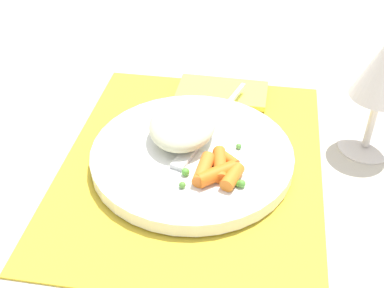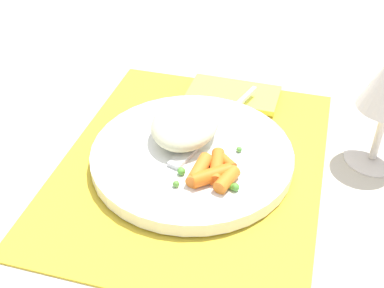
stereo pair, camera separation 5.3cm
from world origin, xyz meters
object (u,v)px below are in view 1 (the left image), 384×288
(rice_mound, at_px, (183,124))
(fork, at_px, (206,131))
(napkin, at_px, (222,92))
(plate, at_px, (192,156))
(carrot_portion, at_px, (218,170))

(rice_mound, distance_m, fork, 0.04)
(napkin, bearing_deg, plate, -6.84)
(carrot_portion, bearing_deg, fork, -163.06)
(plate, height_order, fork, fork)
(carrot_portion, bearing_deg, napkin, -175.07)
(plate, height_order, rice_mound, rice_mound)
(rice_mound, height_order, fork, rice_mound)
(plate, relative_size, carrot_portion, 3.46)
(rice_mound, relative_size, fork, 0.52)
(plate, xyz_separation_m, carrot_portion, (0.04, 0.04, 0.02))
(plate, xyz_separation_m, napkin, (-0.16, 0.02, -0.00))
(fork, relative_size, napkin, 1.52)
(carrot_portion, distance_m, fork, 0.08)
(rice_mound, xyz_separation_m, carrot_portion, (0.07, 0.05, -0.01))
(carrot_portion, relative_size, napkin, 0.54)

